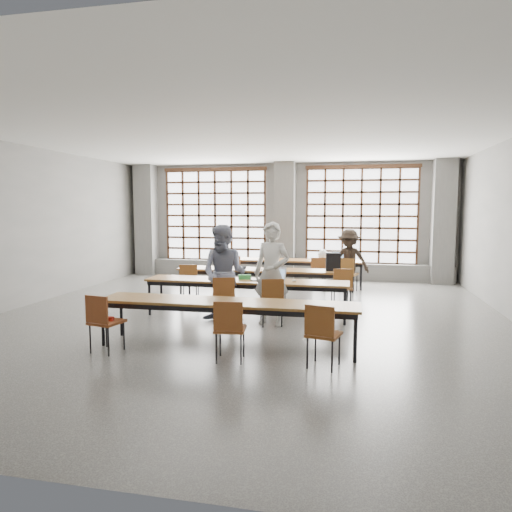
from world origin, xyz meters
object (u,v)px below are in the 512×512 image
at_px(chair_near_mid, 229,324).
at_px(chair_near_right, 322,329).
at_px(laptop_back, 339,258).
at_px(student_back, 349,260).
at_px(student_female, 224,274).
at_px(chair_back_right, 348,271).
at_px(backpack, 333,262).
at_px(chair_front_left, 224,295).
at_px(red_pouch, 107,319).
at_px(laptop_front, 276,277).
at_px(chair_mid_right, 342,284).
at_px(plastic_bag, 323,255).
at_px(chair_mid_centre, 276,282).
at_px(chair_front_right, 272,297).
at_px(chair_near_left, 103,318).
at_px(student_male, 272,274).
at_px(desk_row_d, 227,305).
at_px(desk_row_a, 290,262).
at_px(chair_mid_left, 189,279).
at_px(desk_row_c, 246,283).
at_px(phone, 254,281).
at_px(chair_back_left, 234,268).
at_px(chair_back_mid, 318,270).
at_px(green_box, 245,277).
at_px(desk_row_b, 263,272).
at_px(mouse, 294,281).

height_order(chair_near_mid, chair_near_right, same).
bearing_deg(laptop_back, student_back, -65.90).
distance_m(chair_near_mid, student_female, 2.32).
xyz_separation_m(chair_back_right, backpack, (-0.32, -1.39, 0.39)).
distance_m(chair_front_left, red_pouch, 2.33).
xyz_separation_m(chair_near_mid, laptop_front, (0.19, 2.78, 0.25)).
height_order(chair_mid_right, plastic_bag, plastic_bag).
relative_size(chair_mid_centre, chair_front_right, 1.00).
distance_m(chair_back_right, chair_mid_right, 2.07).
distance_m(chair_near_left, student_male, 3.08).
bearing_deg(chair_near_right, desk_row_d, 157.05).
distance_m(desk_row_d, chair_near_left, 1.83).
bearing_deg(laptop_front, chair_near_left, -127.31).
height_order(desk_row_a, chair_mid_left, chair_mid_left).
height_order(desk_row_d, student_male, student_male).
distance_m(desk_row_c, red_pouch, 3.02).
bearing_deg(phone, chair_near_right, -60.18).
bearing_deg(chair_back_right, desk_row_a, 158.35).
bearing_deg(backpack, desk_row_a, 114.10).
distance_m(chair_back_right, phone, 3.65).
relative_size(chair_back_left, chair_back_right, 1.00).
bearing_deg(chair_back_mid, desk_row_c, -110.82).
bearing_deg(chair_front_right, chair_back_right, 70.60).
distance_m(chair_back_right, chair_front_left, 4.33).
height_order(chair_back_mid, chair_front_right, same).
height_order(chair_mid_right, chair_front_right, same).
bearing_deg(laptop_front, chair_back_right, 65.65).
xyz_separation_m(chair_front_left, student_back, (2.24, 3.85, 0.26)).
distance_m(chair_mid_right, student_female, 2.65).
height_order(desk_row_d, chair_mid_right, chair_mid_right).
relative_size(chair_mid_left, student_female, 0.48).
bearing_deg(green_box, chair_front_left, -107.90).
bearing_deg(desk_row_a, backpack, -57.97).
relative_size(chair_near_left, student_back, 0.55).
height_order(chair_near_left, student_male, student_male).
xyz_separation_m(desk_row_b, plastic_bag, (1.24, 2.11, 0.21)).
xyz_separation_m(chair_back_mid, student_back, (0.78, 0.13, 0.26)).
distance_m(chair_near_right, laptop_front, 2.99).
height_order(desk_row_d, laptop_front, laptop_front).
bearing_deg(student_male, chair_front_right, -65.73).
xyz_separation_m(desk_row_b, chair_near_mid, (0.37, -4.34, -0.13)).
bearing_deg(chair_mid_centre, mouse, -63.12).
height_order(chair_back_mid, phone, chair_back_mid).
bearing_deg(laptop_front, desk_row_d, -100.59).
height_order(chair_near_left, green_box, chair_near_left).
bearing_deg(phone, red_pouch, -124.26).
bearing_deg(chair_back_mid, backpack, -72.39).
relative_size(desk_row_d, student_female, 2.19).
distance_m(desk_row_c, green_box, 0.15).
bearing_deg(chair_near_right, chair_near_mid, -179.92).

